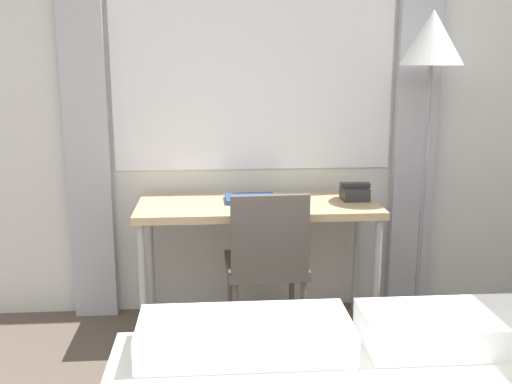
% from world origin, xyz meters
% --- Properties ---
extents(wall_back_with_window, '(4.99, 0.13, 2.70)m').
position_xyz_m(wall_back_with_window, '(0.02, 2.70, 1.35)').
color(wall_back_with_window, silver).
rests_on(wall_back_with_window, ground_plane).
extents(desk, '(1.28, 0.52, 0.72)m').
position_xyz_m(desk, '(0.17, 2.36, 0.66)').
color(desk, tan).
rests_on(desk, ground_plane).
extents(desk_chair, '(0.41, 0.41, 0.84)m').
position_xyz_m(desk_chair, '(0.20, 2.14, 0.48)').
color(desk_chair, '#59514C').
rests_on(desk_chair, ground_plane).
extents(standing_lamp, '(0.33, 0.33, 1.72)m').
position_xyz_m(standing_lamp, '(1.07, 2.38, 1.46)').
color(standing_lamp, '#4C4C51').
rests_on(standing_lamp, ground_plane).
extents(telephone, '(0.16, 0.15, 0.09)m').
position_xyz_m(telephone, '(0.70, 2.40, 0.76)').
color(telephone, '#2D2D2D').
rests_on(telephone, desk).
extents(book, '(0.27, 0.20, 0.02)m').
position_xyz_m(book, '(0.13, 2.42, 0.73)').
color(book, navy).
rests_on(book, desk).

